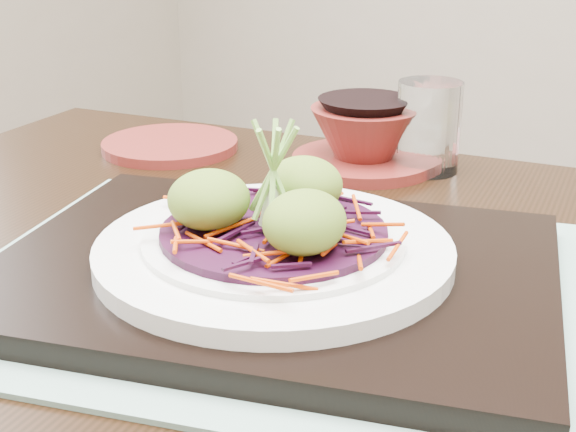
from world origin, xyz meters
The scene contains 11 objects.
dining_table centered at (-0.09, -0.05, 0.59)m, with size 1.19×0.89×0.68m.
placemat centered at (-0.12, -0.11, 0.69)m, with size 0.49×0.38×0.00m, color #89B1A4.
serving_tray centered at (-0.12, -0.11, 0.70)m, with size 0.42×0.32×0.02m, color black.
white_plate centered at (-0.12, -0.11, 0.72)m, with size 0.28×0.28×0.02m.
cabbage_bed centered at (-0.12, -0.11, 0.73)m, with size 0.17×0.17×0.01m, color black.
carrot_julienne centered at (-0.12, -0.11, 0.74)m, with size 0.21×0.21×0.01m, color #C33803, non-canonical shape.
guacamole_scoops centered at (-0.12, -0.11, 0.76)m, with size 0.15×0.13×0.05m.
scallion_garnish centered at (-0.12, -0.11, 0.78)m, with size 0.06×0.06×0.10m, color #7BB749, non-canonical shape.
terracotta_side_plate centered at (-0.43, 0.14, 0.69)m, with size 0.16×0.16×0.01m, color maroon.
water_glass centered at (-0.14, 0.23, 0.74)m, with size 0.07×0.07×0.10m, color white.
terracotta_bowl_set centered at (-0.20, 0.20, 0.72)m, with size 0.20×0.20×0.07m.
Camera 1 is at (0.20, -0.58, 0.97)m, focal length 50.00 mm.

